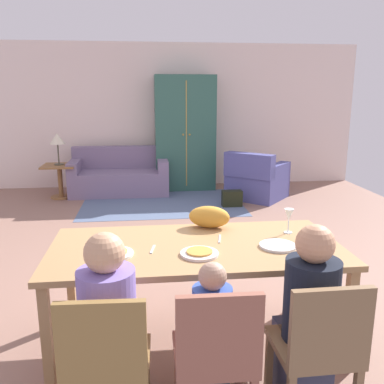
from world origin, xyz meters
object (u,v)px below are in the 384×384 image
(plate_near_man, at_px, (114,254))
(handbag, at_px, (232,198))
(person_child, at_px, (211,343))
(armoire, at_px, (185,133))
(dining_chair_woman, at_px, (319,345))
(cat, at_px, (209,217))
(dining_table, at_px, (196,254))
(plate_near_woman, at_px, (278,246))
(dining_chair_child, at_px, (216,353))
(wine_glass, at_px, (289,216))
(dining_chair_man, at_px, (106,360))
(armchair, at_px, (256,180))
(side_table, at_px, (60,176))
(couch, at_px, (120,176))
(table_lamp, at_px, (57,140))
(plate_near_child, at_px, (199,254))
(person_man, at_px, (110,336))
(person_woman, at_px, (307,324))

(plate_near_man, xyz_separation_m, handbag, (1.59, 3.80, -0.64))
(person_child, distance_m, armoire, 5.81)
(dining_chair_woman, distance_m, cat, 1.33)
(dining_table, distance_m, dining_chair_woman, 1.02)
(dining_table, height_order, plate_near_woman, plate_near_woman)
(plate_near_man, xyz_separation_m, dining_chair_child, (0.55, -0.72, -0.28))
(wine_glass, relative_size, handbag, 0.58)
(dining_table, relative_size, person_child, 2.16)
(plate_near_man, height_order, dining_chair_man, dining_chair_man)
(person_child, bearing_deg, armchair, 72.07)
(dining_chair_woman, xyz_separation_m, cat, (-0.40, 1.21, 0.35))
(plate_near_woman, bearing_deg, dining_chair_child, -126.76)
(side_table, bearing_deg, couch, 14.41)
(dining_table, distance_m, cat, 0.43)
(dining_table, distance_m, person_child, 0.72)
(dining_chair_child, height_order, couch, dining_chair_child)
(plate_near_man, xyz_separation_m, dining_chair_man, (-0.00, -0.72, -0.28))
(armoire, bearing_deg, table_lamp, -167.15)
(plate_near_man, height_order, table_lamp, table_lamp)
(plate_near_child, height_order, wine_glass, wine_glass)
(dining_chair_man, relative_size, armchair, 0.72)
(plate_near_woman, relative_size, side_table, 0.43)
(dining_table, bearing_deg, person_child, -89.94)
(plate_near_man, bearing_deg, person_man, -89.83)
(person_man, relative_size, person_woman, 1.00)
(dining_chair_man, xyz_separation_m, table_lamp, (-1.24, 5.42, 0.52))
(handbag, bearing_deg, plate_near_child, -105.10)
(person_child, height_order, dining_chair_woman, person_child)
(handbag, bearing_deg, armchair, 41.74)
(wine_glass, height_order, person_child, wine_glass)
(dining_chair_man, xyz_separation_m, person_man, (0.01, 0.18, 0.02))
(wine_glass, distance_m, dining_chair_man, 1.68)
(person_child, bearing_deg, side_table, 108.90)
(dining_chair_man, distance_m, armchair, 5.41)
(cat, bearing_deg, wine_glass, -1.33)
(dining_chair_woman, bearing_deg, wine_glass, 80.57)
(plate_near_child, xyz_separation_m, plate_near_woman, (0.55, 0.08, 0.00))
(person_woman, height_order, side_table, person_woman)
(person_child, xyz_separation_m, couch, (-0.79, 5.51, -0.13))
(dining_chair_woman, bearing_deg, armoire, 91.22)
(plate_near_child, distance_m, dining_chair_man, 0.90)
(cat, xyz_separation_m, handbag, (0.89, 3.31, -0.71))
(dining_chair_child, distance_m, armchair, 5.22)
(person_man, relative_size, armoire, 0.53)
(armchair, bearing_deg, table_lamp, 172.51)
(dining_chair_child, xyz_separation_m, cat, (0.15, 1.21, 0.35))
(person_man, distance_m, dining_chair_child, 0.57)
(dining_table, relative_size, plate_near_man, 7.98)
(plate_near_woman, height_order, handbag, plate_near_woman)
(dining_table, bearing_deg, couch, 99.29)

